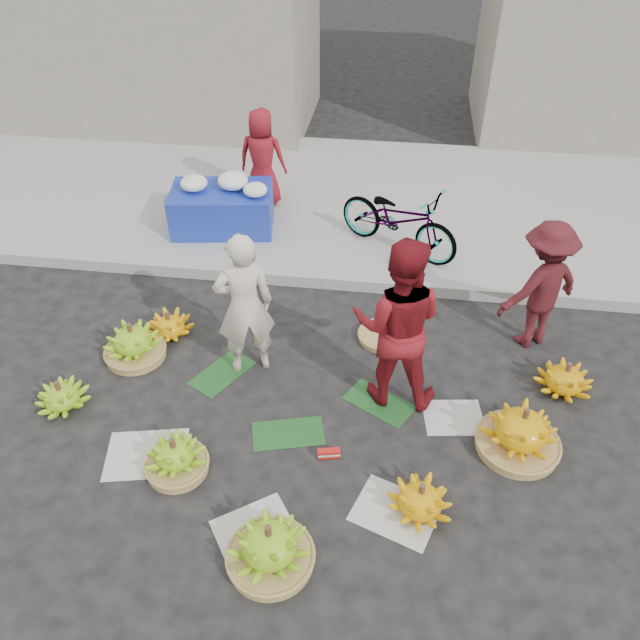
# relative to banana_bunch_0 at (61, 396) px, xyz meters

# --- Properties ---
(ground) EXTENTS (80.00, 80.00, 0.00)m
(ground) POSITION_rel_banana_bunch_0_xyz_m (2.29, 0.13, -0.13)
(ground) COLOR black
(ground) RESTS_ON ground
(curb) EXTENTS (40.00, 0.25, 0.15)m
(curb) POSITION_rel_banana_bunch_0_xyz_m (2.29, 2.33, -0.05)
(curb) COLOR #999690
(curb) RESTS_ON ground
(sidewalk) EXTENTS (40.00, 4.00, 0.12)m
(sidewalk) POSITION_rel_banana_bunch_0_xyz_m (2.29, 4.43, -0.07)
(sidewalk) COLOR #999690
(sidewalk) RESTS_ON ground
(building_left) EXTENTS (6.00, 3.00, 4.00)m
(building_left) POSITION_rel_banana_bunch_0_xyz_m (-1.71, 7.33, 1.87)
(building_left) COLOR gray
(building_left) RESTS_ON sidewalk
(newspaper_scatter) EXTENTS (3.20, 1.80, 0.00)m
(newspaper_scatter) POSITION_rel_banana_bunch_0_xyz_m (2.29, -0.67, -0.12)
(newspaper_scatter) COLOR silver
(newspaper_scatter) RESTS_ON ground
(banana_leaves) EXTENTS (2.00, 1.00, 0.00)m
(banana_leaves) POSITION_rel_banana_bunch_0_xyz_m (2.19, 0.33, -0.12)
(banana_leaves) COLOR #17471D
(banana_leaves) RESTS_ON ground
(banana_bunch_0) EXTENTS (0.54, 0.54, 0.30)m
(banana_bunch_0) POSITION_rel_banana_bunch_0_xyz_m (0.00, 0.00, 0.00)
(banana_bunch_0) COLOR #72B519
(banana_bunch_0) RESTS_ON ground
(banana_bunch_1) EXTENTS (0.53, 0.53, 0.38)m
(banana_bunch_1) POSITION_rel_banana_bunch_0_xyz_m (1.31, -0.59, 0.03)
(banana_bunch_1) COLOR #A07E43
(banana_bunch_1) RESTS_ON ground
(banana_bunch_2) EXTENTS (0.65, 0.65, 0.45)m
(banana_bunch_2) POSITION_rel_banana_bunch_0_xyz_m (2.27, -1.32, 0.07)
(banana_bunch_2) COLOR #A07E43
(banana_bunch_2) RESTS_ON ground
(banana_bunch_3) EXTENTS (0.54, 0.54, 0.32)m
(banana_bunch_3) POSITION_rel_banana_bunch_0_xyz_m (3.37, -0.72, 0.01)
(banana_bunch_3) COLOR #EFB00B
(banana_bunch_3) RESTS_ON ground
(banana_bunch_4) EXTENTS (0.84, 0.84, 0.49)m
(banana_bunch_4) POSITION_rel_banana_bunch_0_xyz_m (4.23, 0.04, 0.09)
(banana_bunch_4) COLOR #A07E43
(banana_bunch_4) RESTS_ON ground
(banana_bunch_5) EXTENTS (0.63, 0.63, 0.33)m
(banana_bunch_5) POSITION_rel_banana_bunch_0_xyz_m (4.76, 0.86, 0.02)
(banana_bunch_5) COLOR #EFB00B
(banana_bunch_5) RESTS_ON ground
(banana_bunch_6) EXTENTS (0.70, 0.70, 0.43)m
(banana_bunch_6) POSITION_rel_banana_bunch_0_xyz_m (0.43, 0.76, 0.05)
(banana_bunch_6) COLOR #A07E43
(banana_bunch_6) RESTS_ON ground
(banana_bunch_7) EXTENTS (0.55, 0.55, 0.30)m
(banana_bunch_7) POSITION_rel_banana_bunch_0_xyz_m (0.67, 1.16, -0.00)
(banana_bunch_7) COLOR #EFB00B
(banana_bunch_7) RESTS_ON ground
(basket_spare) EXTENTS (0.60, 0.60, 0.06)m
(basket_spare) POSITION_rel_banana_bunch_0_xyz_m (2.97, 1.39, -0.10)
(basket_spare) COLOR #A07E43
(basket_spare) RESTS_ON ground
(incense_stack) EXTENTS (0.21, 0.10, 0.08)m
(incense_stack) POSITION_rel_banana_bunch_0_xyz_m (2.58, -0.28, -0.08)
(incense_stack) COLOR red
(incense_stack) RESTS_ON ground
(vendor_cream) EXTENTS (0.67, 0.56, 1.55)m
(vendor_cream) POSITION_rel_banana_bunch_0_xyz_m (1.64, 0.78, 0.65)
(vendor_cream) COLOR silver
(vendor_cream) RESTS_ON ground
(vendor_red) EXTENTS (0.88, 0.70, 1.73)m
(vendor_red) POSITION_rel_banana_bunch_0_xyz_m (3.09, 0.58, 0.74)
(vendor_red) COLOR maroon
(vendor_red) RESTS_ON ground
(man_striped) EXTENTS (1.06, 0.93, 1.42)m
(man_striped) POSITION_rel_banana_bunch_0_xyz_m (4.51, 1.58, 0.59)
(man_striped) COLOR maroon
(man_striped) RESTS_ON ground
(flower_table) EXTENTS (1.40, 0.99, 0.75)m
(flower_table) POSITION_rel_banana_bunch_0_xyz_m (0.74, 3.28, 0.30)
(flower_table) COLOR #182BA1
(flower_table) RESTS_ON sidewalk
(grey_bucket) EXTENTS (0.30, 0.30, 0.34)m
(grey_bucket) POSITION_rel_banana_bunch_0_xyz_m (0.07, 3.36, 0.16)
(grey_bucket) COLOR slate
(grey_bucket) RESTS_ON sidewalk
(flower_vendor) EXTENTS (0.67, 0.45, 1.33)m
(flower_vendor) POSITION_rel_banana_bunch_0_xyz_m (1.13, 4.05, 0.66)
(flower_vendor) COLOR maroon
(flower_vendor) RESTS_ON sidewalk
(bicycle) EXTENTS (1.31, 1.71, 0.86)m
(bicycle) POSITION_rel_banana_bunch_0_xyz_m (3.04, 3.04, 0.42)
(bicycle) COLOR gray
(bicycle) RESTS_ON sidewalk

